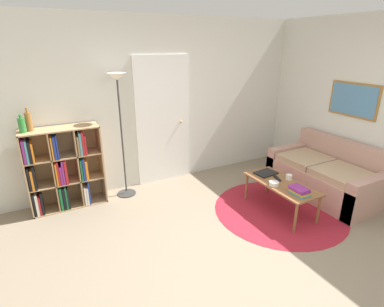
{
  "coord_description": "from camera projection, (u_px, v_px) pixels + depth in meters",
  "views": [
    {
      "loc": [
        -1.81,
        -1.82,
        2.21
      ],
      "look_at": [
        -0.1,
        1.4,
        0.85
      ],
      "focal_mm": 28.0,
      "sensor_mm": 36.0,
      "label": 1
    }
  ],
  "objects": [
    {
      "name": "ground_plane",
      "position": [
        264.0,
        271.0,
        3.07
      ],
      "size": [
        14.0,
        14.0,
        0.0
      ],
      "primitive_type": "plane",
      "color": "gray"
    },
    {
      "name": "wall_back",
      "position": [
        163.0,
        104.0,
        4.75
      ],
      "size": [
        7.8,
        0.11,
        2.6
      ],
      "color": "silver",
      "rests_on": "ground_plane"
    },
    {
      "name": "wall_right",
      "position": [
        337.0,
        103.0,
        4.73
      ],
      "size": [
        0.08,
        5.54,
        2.6
      ],
      "color": "silver",
      "rests_on": "ground_plane"
    },
    {
      "name": "rug",
      "position": [
        279.0,
        210.0,
        4.19
      ],
      "size": [
        1.8,
        1.8,
        0.01
      ],
      "color": "maroon",
      "rests_on": "ground_plane"
    },
    {
      "name": "bookshelf",
      "position": [
        62.0,
        170.0,
        4.12
      ],
      "size": [
        0.99,
        0.34,
        1.15
      ],
      "color": "tan",
      "rests_on": "ground_plane"
    },
    {
      "name": "floor_lamp",
      "position": [
        119.0,
        102.0,
        4.15
      ],
      "size": [
        0.28,
        0.28,
        1.82
      ],
      "color": "#333333",
      "rests_on": "ground_plane"
    },
    {
      "name": "couch",
      "position": [
        327.0,
        175.0,
        4.61
      ],
      "size": [
        0.88,
        1.62,
        0.81
      ],
      "color": "tan",
      "rests_on": "ground_plane"
    },
    {
      "name": "coffee_table",
      "position": [
        281.0,
        186.0,
        4.06
      ],
      "size": [
        0.48,
        1.04,
        0.43
      ],
      "color": "brown",
      "rests_on": "ground_plane"
    },
    {
      "name": "laptop",
      "position": [
        266.0,
        173.0,
        4.32
      ],
      "size": [
        0.32,
        0.25,
        0.02
      ],
      "color": "black",
      "rests_on": "coffee_table"
    },
    {
      "name": "bowl",
      "position": [
        274.0,
        184.0,
        3.96
      ],
      "size": [
        0.13,
        0.13,
        0.05
      ],
      "color": "silver",
      "rests_on": "coffee_table"
    },
    {
      "name": "book_stack_on_table",
      "position": [
        299.0,
        191.0,
        3.72
      ],
      "size": [
        0.17,
        0.24,
        0.1
      ],
      "color": "teal",
      "rests_on": "coffee_table"
    },
    {
      "name": "cup",
      "position": [
        289.0,
        177.0,
        4.13
      ],
      "size": [
        0.08,
        0.08,
        0.07
      ],
      "color": "white",
      "rests_on": "coffee_table"
    },
    {
      "name": "remote",
      "position": [
        277.0,
        178.0,
        4.15
      ],
      "size": [
        0.09,
        0.17,
        0.02
      ],
      "color": "black",
      "rests_on": "coffee_table"
    },
    {
      "name": "bottle_left",
      "position": [
        22.0,
        125.0,
        3.7
      ],
      "size": [
        0.08,
        0.08,
        0.23
      ],
      "color": "#2D8438",
      "rests_on": "bookshelf"
    },
    {
      "name": "bottle_middle",
      "position": [
        29.0,
        121.0,
        3.76
      ],
      "size": [
        0.08,
        0.08,
        0.3
      ],
      "color": "olive",
      "rests_on": "bookshelf"
    }
  ]
}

